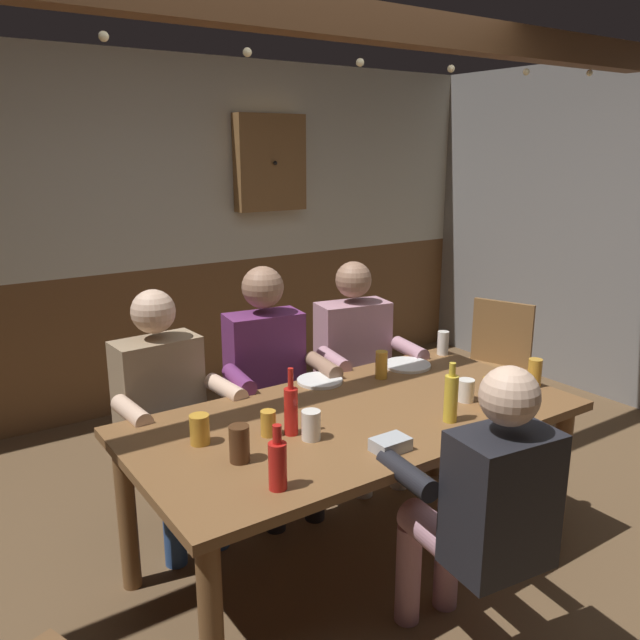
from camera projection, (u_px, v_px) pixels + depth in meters
name	position (u px, v px, depth m)	size (l,w,h in m)	color
ground_plane	(360.00, 567.00, 2.93)	(6.72, 6.72, 0.00)	brown
back_wall_upper	(146.00, 163.00, 4.42)	(5.60, 0.12, 1.44)	beige
back_wall_wainscot	(157.00, 336.00, 4.74)	(5.60, 0.12, 1.01)	brown
ceiling_beam	(300.00, 14.00, 2.69)	(5.04, 0.14, 0.16)	brown
dining_table	(356.00, 433.00, 2.80)	(1.94, 0.98, 0.73)	brown
person_0	(166.00, 405.00, 3.06)	(0.55, 0.51, 1.20)	#997F60
person_1	(270.00, 377.00, 3.35)	(0.57, 0.57, 1.25)	#6B2D66
person_2	(359.00, 360.00, 3.67)	(0.59, 0.57, 1.22)	#B78493
person_3	(482.00, 504.00, 2.25)	(0.52, 0.56, 1.17)	black
chair_empty_near_left	(493.00, 366.00, 4.17)	(0.57, 0.57, 0.88)	brown
condiment_caddy	(391.00, 444.00, 2.44)	(0.14, 0.10, 0.05)	#B2B7BC
plate_0	(320.00, 381.00, 3.16)	(0.22, 0.22, 0.01)	white
plate_1	(407.00, 365.00, 3.38)	(0.24, 0.24, 0.01)	white
bottle_0	(451.00, 397.00, 2.68)	(0.06, 0.06, 0.26)	gold
bottle_1	(291.00, 409.00, 2.56)	(0.06, 0.06, 0.28)	red
bottle_2	(278.00, 463.00, 2.15)	(0.06, 0.06, 0.23)	red
pint_glass_0	(490.00, 393.00, 2.83)	(0.07, 0.07, 0.14)	gold
pint_glass_1	(200.00, 429.00, 2.49)	(0.08, 0.08, 0.12)	gold
pint_glass_2	(443.00, 343.00, 3.57)	(0.06, 0.06, 0.13)	white
pint_glass_3	(466.00, 390.00, 2.91)	(0.07, 0.07, 0.10)	white
pint_glass_4	(268.00, 423.00, 2.56)	(0.06, 0.06, 0.10)	gold
pint_glass_5	(311.00, 425.00, 2.53)	(0.08, 0.08, 0.12)	white
pint_glass_6	(239.00, 444.00, 2.34)	(0.08, 0.08, 0.14)	#4C2D19
pint_glass_7	(535.00, 373.00, 3.09)	(0.07, 0.07, 0.14)	gold
pint_glass_8	(381.00, 365.00, 3.20)	(0.06, 0.06, 0.14)	gold
wall_dart_cabinet	(270.00, 163.00, 4.81)	(0.56, 0.15, 0.70)	brown
string_lights	(307.00, 52.00, 2.69)	(3.95, 0.04, 0.09)	#F9EAB2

